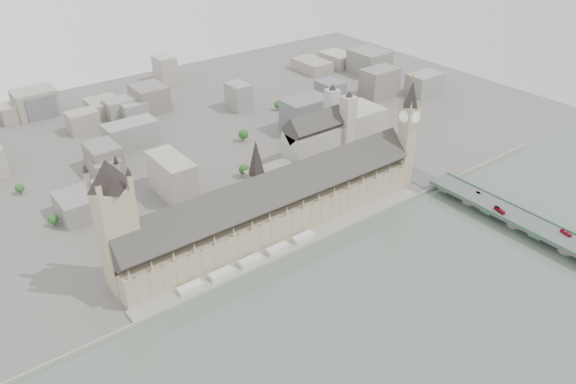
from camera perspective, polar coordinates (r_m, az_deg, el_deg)
ground at (r=443.62m, az=-0.03°, el=-5.06°), size 900.00×900.00×0.00m
river_thames at (r=359.43m, az=16.86°, el=-17.12°), size 600.00×600.00×0.00m
embankment_wall at (r=433.17m, az=1.17°, el=-5.82°), size 600.00×1.50×3.00m
river_terrace at (r=438.21m, az=0.56°, el=-5.41°), size 270.00×15.00×2.00m
terrace_tents at (r=418.24m, az=-3.85°, el=-6.98°), size 118.00×7.00×4.00m
palace_of_westminster at (r=444.19m, az=-1.57°, el=-1.50°), size 265.00×40.73×55.44m
elizabeth_tower at (r=504.10m, az=12.07°, el=6.44°), size 17.00×17.00×107.50m
victoria_tower at (r=385.52m, az=-17.08°, el=-2.76°), size 30.00×30.00×100.00m
central_tower at (r=426.17m, az=-3.23°, el=2.45°), size 13.00×13.00×48.00m
westminster_bridge at (r=498.48m, az=21.39°, el=-2.33°), size 25.00×325.00×10.25m
bridge_parapets at (r=479.39m, az=25.86°, el=-3.99°), size 25.00×235.00×1.15m
westminster_abbey at (r=555.72m, az=3.17°, el=5.68°), size 68.00×36.00×64.00m
city_skyline_inland at (r=623.06m, az=-13.90°, el=7.03°), size 720.00×360.00×38.00m
park_trees at (r=476.25m, az=-5.37°, el=-1.38°), size 110.00×30.00×15.00m
red_bus_north at (r=491.76m, az=20.69°, el=-1.73°), size 5.61×11.42×3.10m
red_bus_south at (r=483.19m, az=26.40°, el=-3.75°), size 4.16×9.79×2.66m
car_silver at (r=513.47m, az=18.78°, el=-0.05°), size 1.92×4.00×1.26m
car_approach at (r=566.59m, az=10.61°, el=4.10°), size 3.09×5.00×1.35m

